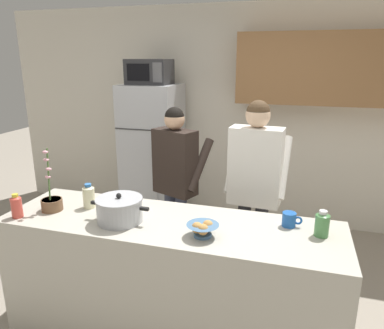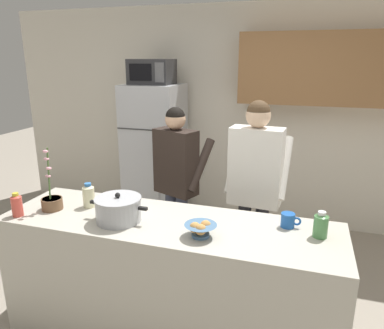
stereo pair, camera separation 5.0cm
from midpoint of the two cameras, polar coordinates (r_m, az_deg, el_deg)
name	(u,v)px [view 2 (the right image)]	position (r m, az deg, el deg)	size (l,w,h in m)	color
back_wall_unit	(257,107)	(4.42, 10.56, 8.91)	(6.00, 0.48, 2.60)	silver
kitchen_island	(169,280)	(2.73, -3.11, -17.68)	(2.33, 0.68, 0.92)	#BCB7A8
refrigerator	(155,155)	(4.46, -5.49, 1.49)	(0.64, 0.68, 1.70)	#B7BABF
microwave	(152,72)	(4.29, -5.98, 14.30)	(0.48, 0.37, 0.28)	#2D2D30
person_near_pot	(177,172)	(3.38, -2.00, -1.11)	(0.58, 0.54, 1.57)	#33384C
person_by_sink	(255,177)	(3.04, 10.40, -1.89)	(0.53, 0.45, 1.68)	black
cooking_pot	(118,209)	(2.52, -10.93, -6.91)	(0.43, 0.32, 0.20)	#ADAFB5
coffee_mug	(288,220)	(2.49, 15.46, -8.44)	(0.13, 0.09, 0.10)	#1E59B2
bread_bowl	(201,229)	(2.28, 1.99, -10.12)	(0.20, 0.20, 0.10)	#4C7299
bottle_near_edge	(321,225)	(2.40, 20.16, -8.86)	(0.09, 0.09, 0.17)	#4C8C4C
bottle_mid_counter	(89,195)	(2.80, -15.44, -4.69)	(0.09, 0.09, 0.18)	beige
bottle_far_corner	(17,205)	(2.82, -25.37, -5.73)	(0.07, 0.07, 0.17)	#D84C3F
potted_orchid	(52,201)	(2.84, -20.70, -5.36)	(0.15, 0.15, 0.46)	brown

